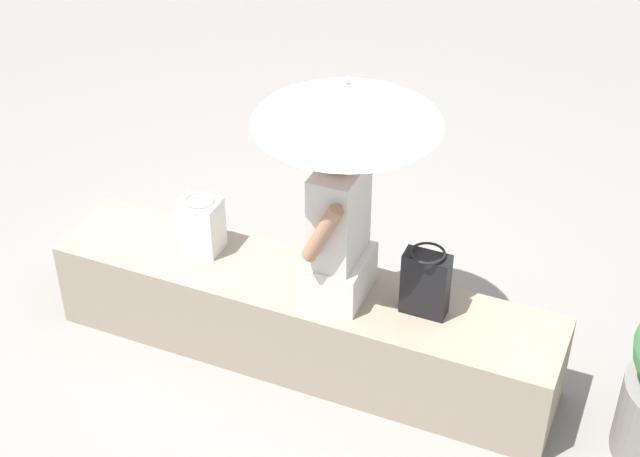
% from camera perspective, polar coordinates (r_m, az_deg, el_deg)
% --- Properties ---
extents(ground_plane, '(14.00, 14.00, 0.00)m').
position_cam_1_polar(ground_plane, '(5.13, -0.97, -7.35)').
color(ground_plane, gray).
extents(stone_bench, '(2.58, 0.51, 0.49)m').
position_cam_1_polar(stone_bench, '(4.96, -1.00, -5.31)').
color(stone_bench, gray).
rests_on(stone_bench, ground).
extents(person_seated, '(0.28, 0.47, 0.90)m').
position_cam_1_polar(person_seated, '(4.51, 1.09, 0.11)').
color(person_seated, beige).
rests_on(person_seated, stone_bench).
extents(parasol, '(0.84, 0.84, 1.13)m').
position_cam_1_polar(parasol, '(4.24, 1.59, 7.31)').
color(parasol, '#B7B7BC').
rests_on(parasol, stone_bench).
extents(handbag_black, '(0.22, 0.16, 0.35)m').
position_cam_1_polar(handbag_black, '(4.56, 6.15, -3.15)').
color(handbag_black, black).
rests_on(handbag_black, stone_bench).
extents(tote_bag_canvas, '(0.20, 0.16, 0.31)m').
position_cam_1_polar(tote_bag_canvas, '(4.97, -6.93, 0.24)').
color(tote_bag_canvas, silver).
rests_on(tote_bag_canvas, stone_bench).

